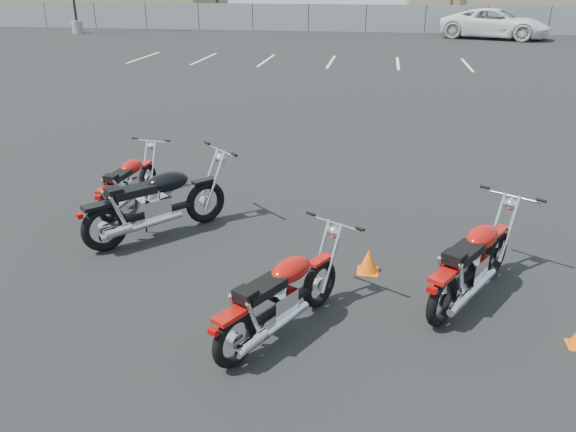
% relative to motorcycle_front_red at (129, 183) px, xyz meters
% --- Properties ---
extents(ground, '(120.00, 120.00, 0.00)m').
position_rel_motorcycle_front_red_xyz_m(ground, '(2.75, -2.08, -0.43)').
color(ground, black).
rests_on(ground, ground).
extents(motorcycle_front_red, '(0.74, 1.93, 0.94)m').
position_rel_motorcycle_front_red_xyz_m(motorcycle_front_red, '(0.00, 0.00, 0.00)').
color(motorcycle_front_red, black).
rests_on(motorcycle_front_red, ground).
extents(motorcycle_second_black, '(1.96, 2.06, 1.17)m').
position_rel_motorcycle_front_red_xyz_m(motorcycle_second_black, '(0.91, -1.04, 0.10)').
color(motorcycle_second_black, black).
rests_on(motorcycle_second_black, ground).
extents(motorcycle_third_red, '(1.39, 1.98, 1.02)m').
position_rel_motorcycle_front_red_xyz_m(motorcycle_third_red, '(3.16, -3.22, 0.04)').
color(motorcycle_third_red, black).
rests_on(motorcycle_third_red, ground).
extents(motorcycle_rear_red, '(1.51, 2.06, 1.07)m').
position_rel_motorcycle_front_red_xyz_m(motorcycle_rear_red, '(5.29, -2.12, 0.06)').
color(motorcycle_rear_red, black).
rests_on(motorcycle_rear_red, ground).
extents(training_cone_near, '(0.24, 0.24, 0.28)m').
position_rel_motorcycle_front_red_xyz_m(training_cone_near, '(5.12, -1.75, -0.29)').
color(training_cone_near, '#FF5D0D').
rests_on(training_cone_near, ground).
extents(training_cone_extra, '(0.28, 0.28, 0.33)m').
position_rel_motorcycle_front_red_xyz_m(training_cone_extra, '(4.06, -1.66, -0.26)').
color(training_cone_extra, '#FF5D0D').
rests_on(training_cone_extra, ground).
extents(chainlink_fence, '(80.06, 0.06, 1.80)m').
position_rel_motorcycle_front_red_xyz_m(chainlink_fence, '(2.75, 32.92, 0.47)').
color(chainlink_fence, slate).
rests_on(chainlink_fence, ground).
extents(parking_line_stripes, '(15.12, 4.00, 0.01)m').
position_rel_motorcycle_front_red_xyz_m(parking_line_stripes, '(0.25, 17.92, -0.43)').
color(parking_line_stripes, silver).
rests_on(parking_line_stripes, ground).
extents(white_van, '(5.17, 7.95, 2.81)m').
position_rel_motorcycle_front_red_xyz_m(white_van, '(10.76, 29.68, 0.98)').
color(white_van, white).
rests_on(white_van, ground).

